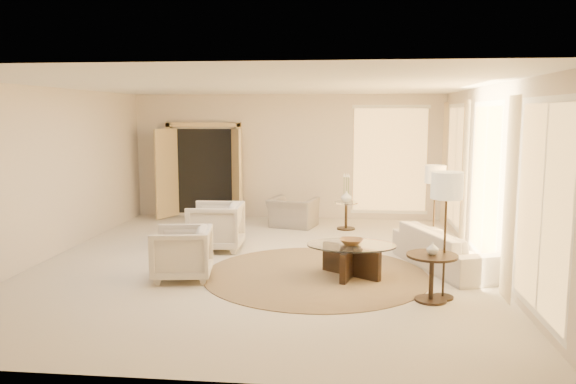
# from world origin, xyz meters

# --- Properties ---
(room) EXTENTS (7.04, 8.04, 2.83)m
(room) POSITION_xyz_m (0.00, 0.00, 1.40)
(room) COLOR beige
(room) RESTS_ON ground
(windows_right) EXTENTS (0.10, 6.40, 2.40)m
(windows_right) POSITION_xyz_m (3.45, 0.10, 1.35)
(windows_right) COLOR #F7BD63
(windows_right) RESTS_ON room
(window_back_corner) EXTENTS (1.70, 0.10, 2.40)m
(window_back_corner) POSITION_xyz_m (2.30, 3.95, 1.35)
(window_back_corner) COLOR #F7BD63
(window_back_corner) RESTS_ON room
(curtains_right) EXTENTS (0.06, 5.20, 2.60)m
(curtains_right) POSITION_xyz_m (3.40, 1.00, 1.30)
(curtains_right) COLOR beige
(curtains_right) RESTS_ON room
(french_doors) EXTENTS (1.95, 0.66, 2.16)m
(french_doors) POSITION_xyz_m (-1.90, 3.82, 1.07)
(french_doors) COLOR tan
(french_doors) RESTS_ON room
(area_rug) EXTENTS (3.91, 3.91, 0.01)m
(area_rug) POSITION_xyz_m (0.91, -0.57, 0.01)
(area_rug) COLOR #463521
(area_rug) RESTS_ON room
(sofa) EXTENTS (1.52, 2.27, 0.62)m
(sofa) POSITION_xyz_m (2.90, 0.03, 0.31)
(sofa) COLOR beige
(sofa) RESTS_ON room
(armchair_left) EXTENTS (0.87, 0.92, 0.91)m
(armchair_left) POSITION_xyz_m (-0.92, 0.81, 0.46)
(armchair_left) COLOR beige
(armchair_left) RESTS_ON room
(armchair_right) EXTENTS (0.87, 0.92, 0.83)m
(armchair_right) POSITION_xyz_m (-1.00, -0.96, 0.42)
(armchair_right) COLOR beige
(armchair_right) RESTS_ON room
(accent_chair) EXTENTS (1.06, 0.83, 0.82)m
(accent_chair) POSITION_xyz_m (0.24, 2.95, 0.41)
(accent_chair) COLOR gray
(accent_chair) RESTS_ON room
(coffee_table) EXTENTS (1.68, 1.68, 0.48)m
(coffee_table) POSITION_xyz_m (1.43, -0.57, 0.30)
(coffee_table) COLOR black
(coffee_table) RESTS_ON room
(end_table) EXTENTS (0.64, 0.64, 0.61)m
(end_table) POSITION_xyz_m (2.44, -1.57, 0.42)
(end_table) COLOR black
(end_table) RESTS_ON room
(side_table) EXTENTS (0.49, 0.49, 0.57)m
(side_table) POSITION_xyz_m (1.35, 2.81, 0.34)
(side_table) COLOR #2D2319
(side_table) RESTS_ON room
(floor_lamp_near) EXTENTS (0.36, 0.36, 1.49)m
(floor_lamp_near) POSITION_xyz_m (2.88, 1.22, 1.27)
(floor_lamp_near) COLOR #2D2319
(floor_lamp_near) RESTS_ON room
(floor_lamp_far) EXTENTS (0.40, 0.40, 1.65)m
(floor_lamp_far) POSITION_xyz_m (2.61, -1.45, 1.40)
(floor_lamp_far) COLOR #2D2319
(floor_lamp_far) RESTS_ON room
(bowl) EXTENTS (0.37, 0.37, 0.08)m
(bowl) POSITION_xyz_m (1.43, -0.57, 0.52)
(bowl) COLOR brown
(bowl) RESTS_ON coffee_table
(end_vase) EXTENTS (0.17, 0.17, 0.16)m
(end_vase) POSITION_xyz_m (2.44, -1.57, 0.68)
(end_vase) COLOR white
(end_vase) RESTS_ON end_table
(side_vase) EXTENTS (0.28, 0.28, 0.23)m
(side_vase) POSITION_xyz_m (1.35, 2.81, 0.68)
(side_vase) COLOR white
(side_vase) RESTS_ON side_table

